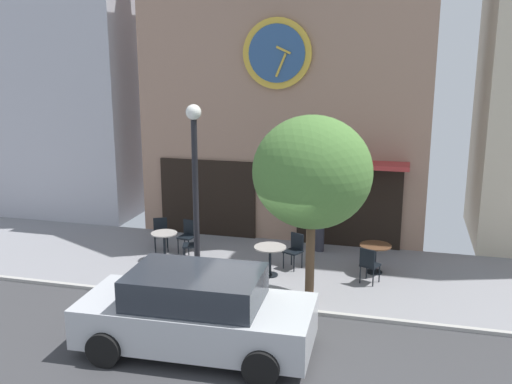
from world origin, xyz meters
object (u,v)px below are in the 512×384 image
Objects in this scene: cafe_table_center_left at (270,254)px; cafe_chair_facing_street at (194,242)px; pedestrian_green at (320,221)px; cafe_chair_facing_wall at (161,231)px; street_tree at (312,173)px; parked_car_silver at (196,312)px; cafe_chair_under_awning at (369,263)px; street_lamp at (196,194)px; cafe_chair_near_tree at (188,234)px; cafe_table_near_curb at (375,252)px; cafe_chair_mid_row at (295,248)px; cafe_table_near_door at (164,241)px.

cafe_table_center_left is 0.88× the size of cafe_chair_facing_street.
cafe_chair_facing_wall is at bearing -166.79° from pedestrian_green.
street_tree reaches higher than parked_car_silver.
cafe_chair_under_awning reaches higher than cafe_table_center_left.
street_tree is at bearing -27.02° from cafe_chair_facing_street.
cafe_chair_facing_wall and cafe_chair_facing_street have the same top height.
street_lamp is at bearing -46.57° from cafe_chair_facing_wall.
pedestrian_green is (4.32, 1.01, 0.33)m from cafe_chair_facing_wall.
street_tree is 5.10m from cafe_chair_near_tree.
street_tree is 5.22× the size of cafe_table_center_left.
cafe_chair_near_tree is at bearing 147.69° from street_tree.
pedestrian_green is 0.38× the size of parked_car_silver.
cafe_table_near_curb is 2.02m from cafe_chair_mid_row.
cafe_chair_facing_wall is 1.00× the size of cafe_chair_under_awning.
cafe_chair_facing_street is at bearing 152.98° from street_tree.
cafe_chair_facing_street is (-3.38, 1.73, -2.40)m from street_tree.
cafe_table_near_door is at bearing 176.89° from cafe_chair_under_awning.
street_tree is 3.45m from cafe_table_near_curb.
cafe_chair_near_tree is (0.37, 0.77, -0.00)m from cafe_table_near_door.
street_tree is 5.72m from cafe_chair_facing_wall.
parked_car_silver is (-2.87, -4.03, 0.23)m from cafe_chair_under_awning.
parked_car_silver is (1.71, -4.42, 0.23)m from cafe_chair_facing_street.
street_tree is at bearing -32.31° from cafe_chair_near_tree.
street_lamp reaches higher than cafe_chair_facing_street.
cafe_chair_mid_row is 1.54m from pedestrian_green.
cafe_chair_mid_row is at bearing 4.98° from cafe_chair_facing_street.
pedestrian_green is (3.10, 1.68, 0.33)m from cafe_chair_facing_street.
cafe_chair_under_awning is at bearing -54.24° from pedestrian_green.
pedestrian_green is 6.25m from parked_car_silver.
cafe_chair_near_tree is 1.00× the size of cafe_chair_facing_wall.
cafe_chair_mid_row is at bearing 5.45° from cafe_table_near_door.
parked_car_silver is at bearing -59.94° from cafe_chair_facing_wall.
cafe_chair_under_awning is 0.54× the size of pedestrian_green.
cafe_table_near_door reaches higher than cafe_table_near_curb.
cafe_table_near_curb is (4.14, 1.60, -1.62)m from street_lamp.
street_lamp is 4.74× the size of cafe_chair_mid_row.
cafe_table_near_door is (-4.17, 1.63, -2.40)m from street_tree.
cafe_table_center_left is 0.85m from cafe_chair_mid_row.
street_lamp is at bearing -158.84° from cafe_table_near_curb.
cafe_chair_near_tree is at bearing 156.35° from cafe_table_center_left.
cafe_table_center_left is 2.35m from pedestrian_green.
cafe_chair_facing_wall is (-3.41, 1.13, -0.03)m from cafe_table_center_left.
street_lamp is 2.98m from street_tree.
cafe_table_center_left is 2.65m from cafe_table_near_curb.
cafe_table_near_door is at bearing -172.95° from cafe_chair_facing_street.
cafe_chair_under_awning is 1.00× the size of cafe_chair_facing_street.
cafe_chair_facing_wall is 4.45m from pedestrian_green.
cafe_chair_near_tree is 0.81m from cafe_chair_facing_wall.
cafe_chair_mid_row reaches higher than cafe_table_near_door.
cafe_table_near_door reaches higher than cafe_table_center_left.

